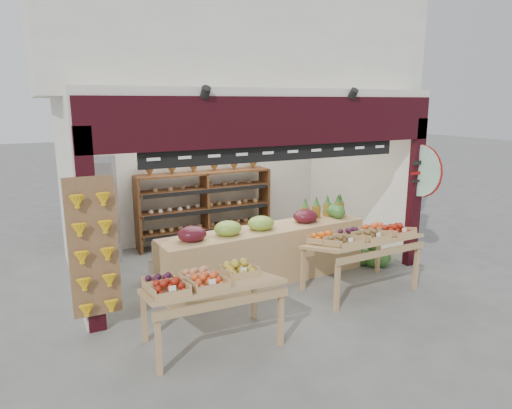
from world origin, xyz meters
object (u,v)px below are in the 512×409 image
object	(u,v)px
cardboard_stack	(178,264)
mid_counter	(265,252)
display_table_left	(202,284)
back_shelving	(205,190)
refrigerator	(92,208)
display_table_right	(361,238)
watermelon_pile	(372,255)

from	to	relation	value
cardboard_stack	mid_counter	xyz separation A→B (m)	(1.28, -0.77, 0.25)
cardboard_stack	mid_counter	world-z (taller)	mid_counter
display_table_left	back_shelving	bearing A→B (deg)	68.99
display_table_left	cardboard_stack	bearing A→B (deg)	80.51
refrigerator	display_table_left	xyz separation A→B (m)	(0.74, -3.84, -0.20)
mid_counter	display_table_right	size ratio (longest dim) A/B	2.09
cardboard_stack	display_table_left	size ratio (longest dim) A/B	0.61
display_table_left	watermelon_pile	distance (m)	4.05
back_shelving	refrigerator	world-z (taller)	refrigerator
refrigerator	cardboard_stack	bearing A→B (deg)	-58.83
mid_counter	display_table_left	world-z (taller)	mid_counter
refrigerator	cardboard_stack	distance (m)	2.08
cardboard_stack	display_table_right	xyz separation A→B (m)	(2.43, -1.78, 0.61)
back_shelving	display_table_left	bearing A→B (deg)	-111.01
watermelon_pile	display_table_right	bearing A→B (deg)	-140.04
refrigerator	mid_counter	bearing A→B (deg)	-48.40
mid_counter	watermelon_pile	world-z (taller)	mid_counter
cardboard_stack	watermelon_pile	xyz separation A→B (m)	(3.41, -0.96, -0.08)
display_table_left	refrigerator	bearing A→B (deg)	100.85
display_table_left	display_table_right	xyz separation A→B (m)	(2.81, 0.47, 0.05)
mid_counter	watermelon_pile	xyz separation A→B (m)	(2.13, -0.19, -0.33)
display_table_left	display_table_right	size ratio (longest dim) A/B	0.94
back_shelving	display_table_right	xyz separation A→B (m)	(1.30, -3.45, -0.29)
back_shelving	display_table_right	distance (m)	3.70
refrigerator	display_table_left	world-z (taller)	refrigerator
refrigerator	display_table_right	world-z (taller)	refrigerator
refrigerator	watermelon_pile	xyz separation A→B (m)	(4.52, -2.55, -0.83)
refrigerator	watermelon_pile	size ratio (longest dim) A/B	3.13
refrigerator	display_table_right	xyz separation A→B (m)	(3.54, -3.36, -0.15)
refrigerator	cardboard_stack	xyz separation A→B (m)	(1.11, -1.59, -0.75)
back_shelving	watermelon_pile	size ratio (longest dim) A/B	4.49
cardboard_stack	watermelon_pile	bearing A→B (deg)	-15.71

